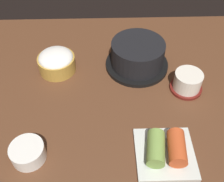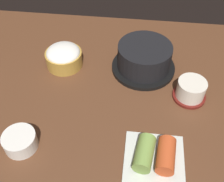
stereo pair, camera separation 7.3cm
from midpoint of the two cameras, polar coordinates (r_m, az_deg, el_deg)
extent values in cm
cube|color=#56331E|center=(77.37, -4.22, -1.10)|extent=(100.00, 76.00, 2.00)
cylinder|color=black|center=(84.21, 2.69, 5.44)|extent=(19.03, 19.03, 1.15)
cylinder|color=black|center=(81.46, 2.80, 7.65)|extent=(15.72, 15.72, 7.28)
cylinder|color=#D15619|center=(79.37, 2.88, 9.51)|extent=(13.83, 13.83, 0.60)
cylinder|color=#B78C38|center=(84.13, -13.87, 5.42)|extent=(10.98, 10.98, 4.68)
ellipsoid|color=white|center=(82.64, -14.16, 6.62)|extent=(10.10, 10.10, 3.84)
cylinder|color=maroon|center=(79.16, 12.59, 0.50)|extent=(9.05, 9.05, 0.80)
cylinder|color=silver|center=(77.15, 12.93, 1.96)|extent=(7.68, 7.68, 4.93)
cylinder|color=#C6D18C|center=(75.67, 13.20, 3.11)|extent=(6.53, 6.53, 0.40)
cube|color=silver|center=(65.20, 7.74, -13.00)|extent=(13.52, 13.52, 1.00)
cylinder|color=#7A9E47|center=(62.71, 5.79, -11.96)|extent=(5.25, 8.63, 4.08)
cylinder|color=#C64C23|center=(63.42, 10.13, -11.73)|extent=(4.86, 8.48, 4.08)
cylinder|color=white|center=(66.99, -20.22, -12.14)|extent=(7.83, 7.83, 3.99)
cylinder|color=brown|center=(65.61, -20.60, -11.37)|extent=(6.42, 6.42, 0.50)
camera|label=1|loc=(0.04, -92.87, -3.10)|focal=43.89mm
camera|label=2|loc=(0.04, 87.13, 3.10)|focal=43.89mm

